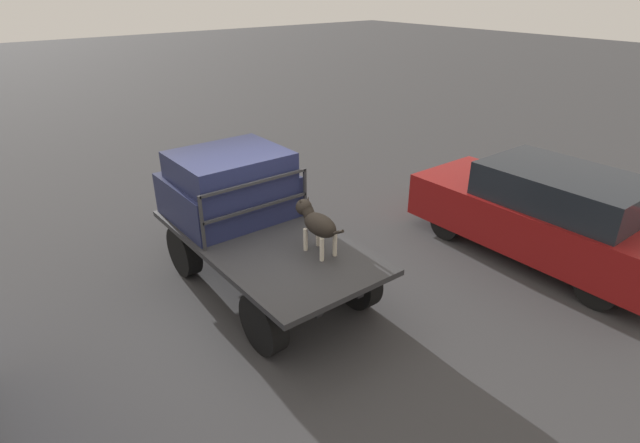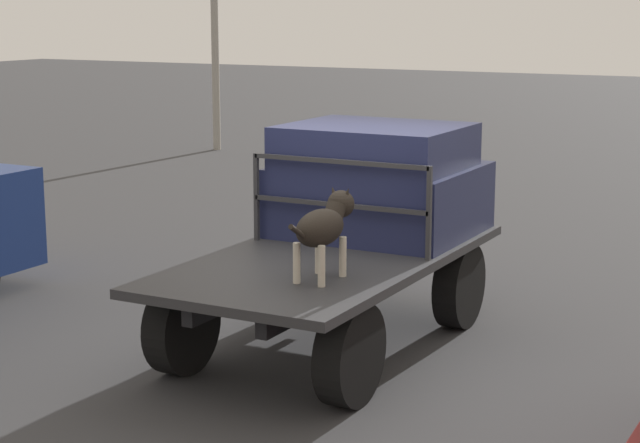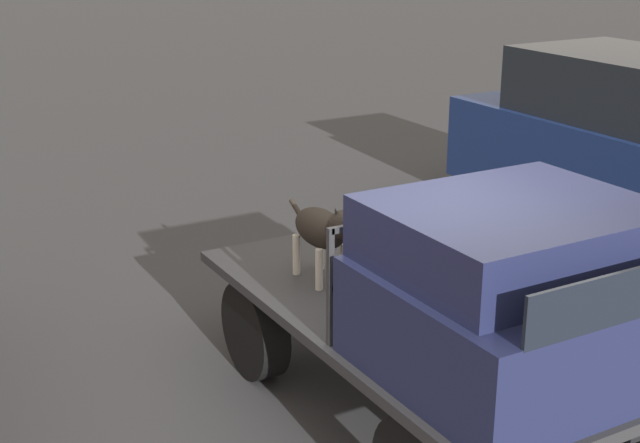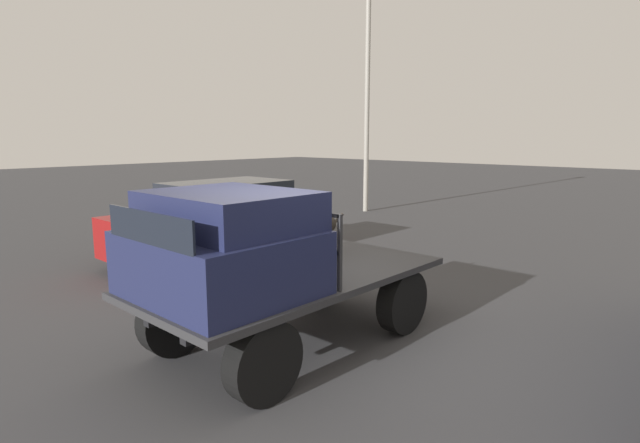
{
  "view_description": "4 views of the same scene",
  "coord_description": "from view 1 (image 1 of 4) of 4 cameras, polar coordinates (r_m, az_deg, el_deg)",
  "views": [
    {
      "loc": [
        -5.57,
        3.33,
        4.26
      ],
      "look_at": [
        -0.86,
        -0.36,
        1.35
      ],
      "focal_mm": 28.0,
      "sensor_mm": 36.0,
      "label": 1
    },
    {
      "loc": [
        -8.17,
        -4.26,
        3.02
      ],
      "look_at": [
        -0.86,
        -0.36,
        1.35
      ],
      "focal_mm": 60.0,
      "sensor_mm": 36.0,
      "label": 2
    },
    {
      "loc": [
        4.78,
        -3.56,
        3.55
      ],
      "look_at": [
        -0.86,
        -0.36,
        1.35
      ],
      "focal_mm": 50.0,
      "sensor_mm": 36.0,
      "label": 3
    },
    {
      "loc": [
        4.03,
        4.12,
        2.48
      ],
      "look_at": [
        -0.86,
        -0.36,
        1.35
      ],
      "focal_mm": 28.0,
      "sensor_mm": 36.0,
      "label": 4
    }
  ],
  "objects": [
    {
      "name": "truck_cab",
      "position": [
        7.91,
        -10.4,
        4.09
      ],
      "size": [
        1.59,
        1.77,
        1.06
      ],
      "color": "#1E2347",
      "rests_on": "flatbed_truck"
    },
    {
      "name": "ground_plane",
      "position": [
        7.76,
        -6.02,
        -7.52
      ],
      "size": [
        80.0,
        80.0,
        0.0
      ],
      "primitive_type": "plane",
      "color": "#38383A"
    },
    {
      "name": "flatbed_truck",
      "position": [
        7.44,
        -6.24,
        -3.54
      ],
      "size": [
        3.77,
        1.89,
        0.87
      ],
      "color": "black",
      "rests_on": "ground"
    },
    {
      "name": "parked_sedan",
      "position": [
        9.0,
        24.5,
        0.83
      ],
      "size": [
        4.36,
        1.74,
        1.57
      ],
      "rotation": [
        0.0,
        0.0,
        -0.14
      ],
      "color": "black",
      "rests_on": "ground"
    },
    {
      "name": "dog",
      "position": [
        6.72,
        -0.44,
        -0.07
      ],
      "size": [
        1.0,
        0.3,
        0.71
      ],
      "rotation": [
        0.0,
        0.0,
        -0.33
      ],
      "color": "beige",
      "rests_on": "flatbed_truck"
    },
    {
      "name": "truck_headboard",
      "position": [
        7.21,
        -7.27,
        2.52
      ],
      "size": [
        0.04,
        1.77,
        0.82
      ],
      "color": "#2D2D30",
      "rests_on": "flatbed_truck"
    }
  ]
}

